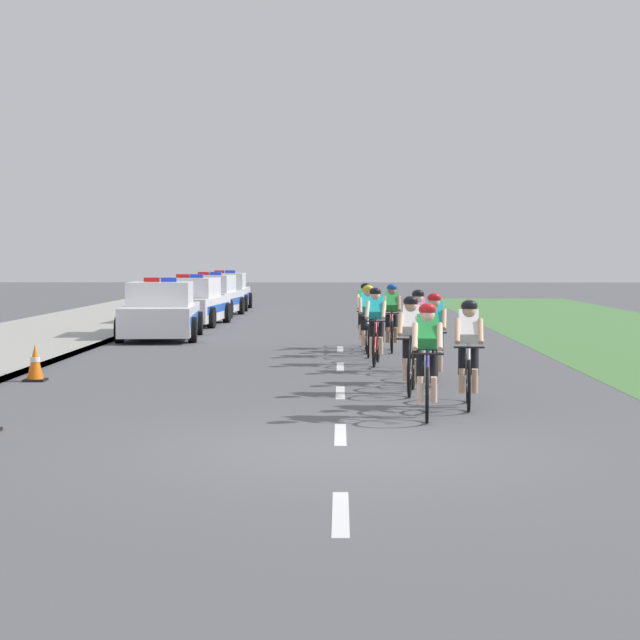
{
  "coord_description": "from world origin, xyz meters",
  "views": [
    {
      "loc": [
        -0.01,
        -11.79,
        2.11
      ],
      "look_at": [
        -0.33,
        5.72,
        1.1
      ],
      "focal_mm": 60.91,
      "sensor_mm": 36.0,
      "label": 1
    }
  ],
  "objects_px": {
    "cyclist_second": "(469,352)",
    "cyclist_third": "(411,343)",
    "police_car_third": "(210,297)",
    "cyclist_ninth": "(392,317)",
    "police_car_furthest": "(225,293)",
    "cyclist_lead": "(427,359)",
    "cyclist_fifth": "(418,329)",
    "police_car_second": "(191,303)",
    "cyclist_fourth": "(435,337)",
    "cyclist_seventh": "(368,319)",
    "traffic_cone_near": "(35,363)",
    "cyclist_sixth": "(376,325)",
    "police_car_nearest": "(161,313)",
    "cyclist_eighth": "(365,315)"
  },
  "relations": [
    {
      "from": "cyclist_fifth",
      "to": "police_car_nearest",
      "type": "xyz_separation_m",
      "value": [
        -6.09,
        8.0,
        -0.11
      ]
    },
    {
      "from": "cyclist_lead",
      "to": "cyclist_sixth",
      "type": "bearing_deg",
      "value": 93.49
    },
    {
      "from": "police_car_third",
      "to": "cyclist_ninth",
      "type": "bearing_deg",
      "value": -68.22
    },
    {
      "from": "cyclist_sixth",
      "to": "police_car_second",
      "type": "bearing_deg",
      "value": 113.49
    },
    {
      "from": "cyclist_fourth",
      "to": "police_car_third",
      "type": "relative_size",
      "value": 0.38
    },
    {
      "from": "police_car_third",
      "to": "police_car_furthest",
      "type": "bearing_deg",
      "value": 89.98
    },
    {
      "from": "cyclist_third",
      "to": "cyclist_fourth",
      "type": "distance_m",
      "value": 1.49
    },
    {
      "from": "cyclist_sixth",
      "to": "cyclist_seventh",
      "type": "relative_size",
      "value": 1.0
    },
    {
      "from": "cyclist_second",
      "to": "police_car_furthest",
      "type": "xyz_separation_m",
      "value": [
        -6.46,
        28.51,
        -0.11
      ]
    },
    {
      "from": "cyclist_second",
      "to": "cyclist_seventh",
      "type": "distance_m",
      "value": 8.01
    },
    {
      "from": "police_car_third",
      "to": "cyclist_fifth",
      "type": "bearing_deg",
      "value": -72.05
    },
    {
      "from": "cyclist_eighth",
      "to": "police_car_furthest",
      "type": "distance_m",
      "value": 19.33
    },
    {
      "from": "cyclist_lead",
      "to": "police_car_third",
      "type": "relative_size",
      "value": 0.38
    },
    {
      "from": "cyclist_second",
      "to": "cyclist_third",
      "type": "relative_size",
      "value": 1.0
    },
    {
      "from": "cyclist_sixth",
      "to": "police_car_nearest",
      "type": "bearing_deg",
      "value": 128.64
    },
    {
      "from": "cyclist_fourth",
      "to": "cyclist_seventh",
      "type": "distance_m",
      "value": 5.11
    },
    {
      "from": "cyclist_lead",
      "to": "cyclist_fourth",
      "type": "xyz_separation_m",
      "value": [
        0.44,
        3.94,
        0.0
      ]
    },
    {
      "from": "cyclist_fifth",
      "to": "cyclist_sixth",
      "type": "relative_size",
      "value": 1.0
    },
    {
      "from": "cyclist_third",
      "to": "cyclist_seventh",
      "type": "xyz_separation_m",
      "value": [
        -0.51,
        6.42,
        0.0
      ]
    },
    {
      "from": "cyclist_sixth",
      "to": "cyclist_eighth",
      "type": "relative_size",
      "value": 1.0
    },
    {
      "from": "cyclist_lead",
      "to": "cyclist_fourth",
      "type": "distance_m",
      "value": 3.96
    },
    {
      "from": "cyclist_fourth",
      "to": "cyclist_ninth",
      "type": "distance_m",
      "value": 6.14
    },
    {
      "from": "cyclist_fourth",
      "to": "cyclist_ninth",
      "type": "xyz_separation_m",
      "value": [
        -0.43,
        6.12,
        0.0
      ]
    },
    {
      "from": "cyclist_eighth",
      "to": "police_car_third",
      "type": "height_order",
      "value": "police_car_third"
    },
    {
      "from": "cyclist_third",
      "to": "cyclist_seventh",
      "type": "bearing_deg",
      "value": 94.57
    },
    {
      "from": "police_car_nearest",
      "to": "cyclist_seventh",
      "type": "bearing_deg",
      "value": -42.87
    },
    {
      "from": "cyclist_fifth",
      "to": "cyclist_ninth",
      "type": "xyz_separation_m",
      "value": [
        -0.28,
        4.25,
        0.0
      ]
    },
    {
      "from": "cyclist_fourth",
      "to": "cyclist_seventh",
      "type": "bearing_deg",
      "value": 101.21
    },
    {
      "from": "police_car_third",
      "to": "police_car_furthest",
      "type": "xyz_separation_m",
      "value": [
        0.0,
        4.93,
        0.0
      ]
    },
    {
      "from": "cyclist_third",
      "to": "cyclist_fifth",
      "type": "bearing_deg",
      "value": 84.24
    },
    {
      "from": "cyclist_second",
      "to": "police_car_second",
      "type": "distance_m",
      "value": 19.53
    },
    {
      "from": "cyclist_ninth",
      "to": "traffic_cone_near",
      "type": "height_order",
      "value": "cyclist_ninth"
    },
    {
      "from": "cyclist_fourth",
      "to": "police_car_furthest",
      "type": "distance_m",
      "value": 26.35
    },
    {
      "from": "cyclist_seventh",
      "to": "police_car_furthest",
      "type": "height_order",
      "value": "police_car_furthest"
    },
    {
      "from": "police_car_second",
      "to": "cyclist_third",
      "type": "bearing_deg",
      "value": -71.2
    },
    {
      "from": "cyclist_third",
      "to": "police_car_furthest",
      "type": "distance_m",
      "value": 27.62
    },
    {
      "from": "cyclist_seventh",
      "to": "police_car_second",
      "type": "xyz_separation_m",
      "value": [
        -5.25,
        10.51,
        -0.11
      ]
    },
    {
      "from": "cyclist_fifth",
      "to": "police_car_furthest",
      "type": "relative_size",
      "value": 0.39
    },
    {
      "from": "police_car_third",
      "to": "cyclist_second",
      "type": "bearing_deg",
      "value": -74.67
    },
    {
      "from": "cyclist_lead",
      "to": "cyclist_fourth",
      "type": "height_order",
      "value": "same"
    },
    {
      "from": "cyclist_eighth",
      "to": "police_car_furthest",
      "type": "xyz_separation_m",
      "value": [
        -5.23,
        18.61,
        -0.11
      ]
    },
    {
      "from": "cyclist_second",
      "to": "cyclist_sixth",
      "type": "height_order",
      "value": "same"
    },
    {
      "from": "cyclist_lead",
      "to": "police_car_nearest",
      "type": "xyz_separation_m",
      "value": [
        -5.8,
        13.82,
        -0.11
      ]
    },
    {
      "from": "traffic_cone_near",
      "to": "police_car_second",
      "type": "bearing_deg",
      "value": 87.93
    },
    {
      "from": "cyclist_third",
      "to": "police_car_second",
      "type": "distance_m",
      "value": 17.88
    },
    {
      "from": "police_car_third",
      "to": "cyclist_lead",
      "type": "bearing_deg",
      "value": -76.74
    },
    {
      "from": "cyclist_fifth",
      "to": "cyclist_seventh",
      "type": "height_order",
      "value": "same"
    },
    {
      "from": "cyclist_ninth",
      "to": "police_car_furthest",
      "type": "distance_m",
      "value": 20.33
    },
    {
      "from": "cyclist_second",
      "to": "cyclist_sixth",
      "type": "distance_m",
      "value": 6.18
    },
    {
      "from": "cyclist_lead",
      "to": "police_car_second",
      "type": "height_order",
      "value": "police_car_second"
    }
  ]
}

